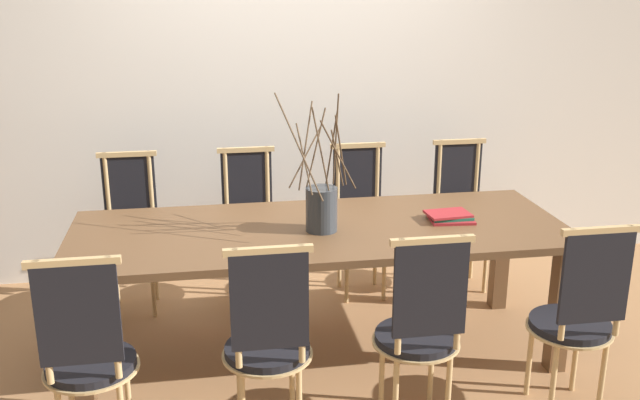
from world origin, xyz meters
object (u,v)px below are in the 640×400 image
dining_table (320,243)px  chair_far_center (360,217)px  chair_near_center (420,327)px  vase_centerpiece (321,207)px  book_stack (450,216)px

dining_table → chair_far_center: bearing=62.9°
chair_near_center → dining_table: bearing=112.8°
vase_centerpiece → book_stack: (0.71, 0.05, -0.11)m
dining_table → vase_centerpiece: bearing=-92.5°
dining_table → chair_near_center: size_ratio=2.67×
dining_table → chair_near_center: 0.84m
chair_near_center → vase_centerpiece: size_ratio=1.35×
dining_table → book_stack: bearing=-0.1°
dining_table → book_stack: book_stack is taller
chair_near_center → vase_centerpiece: bearing=114.3°
chair_near_center → chair_far_center: same height
chair_near_center → book_stack: 0.89m
dining_table → book_stack: size_ratio=10.03×
chair_near_center → vase_centerpiece: vase_centerpiece is taller
chair_far_center → vase_centerpiece: (-0.39, -0.81, 0.35)m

